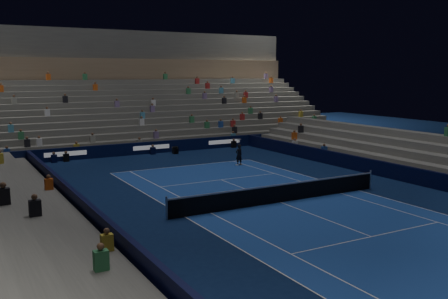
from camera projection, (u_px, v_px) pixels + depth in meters
name	position (u px, v px, depth m)	size (l,w,h in m)	color
ground	(280.00, 202.00, 26.23)	(90.00, 90.00, 0.00)	#0B1B43
court_surface	(280.00, 202.00, 26.22)	(10.97, 23.77, 0.01)	#1C429B
sponsor_barrier_far	(151.00, 148.00, 42.09)	(44.00, 0.25, 1.00)	black
sponsor_barrier_east	(409.00, 175.00, 30.85)	(0.25, 37.00, 1.00)	black
sponsor_barrier_west	(95.00, 219.00, 21.45)	(0.25, 37.00, 1.00)	black
grandstand_main	(116.00, 107.00, 49.75)	(44.00, 15.20, 11.20)	#61615C
grandstand_east	(447.00, 163.00, 32.47)	(5.00, 37.00, 2.50)	slate
grandstand_west	(7.00, 222.00, 19.70)	(5.00, 37.00, 2.50)	#5F5E5A
tennis_net	(280.00, 193.00, 26.15)	(12.90, 0.10, 1.10)	#B2B2B7
tennis_player	(239.00, 155.00, 36.62)	(0.57, 0.37, 1.56)	black
broadcast_camera	(175.00, 150.00, 42.06)	(0.51, 0.92, 0.58)	black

